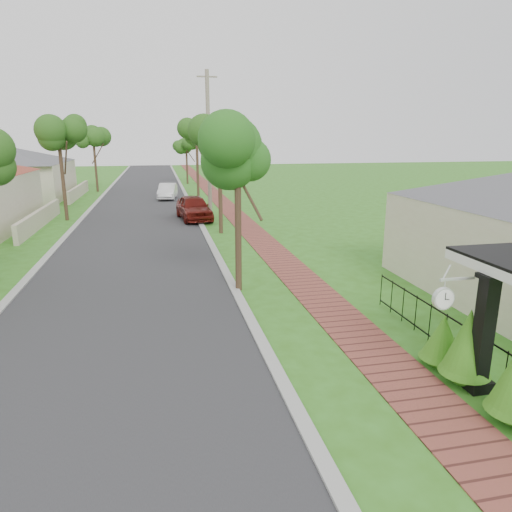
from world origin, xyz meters
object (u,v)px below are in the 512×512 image
object	(u,v)px
porch_post	(483,340)
near_tree	(237,161)
parked_car_white	(168,191)
station_clock	(444,297)
parked_car_red	(194,208)
utility_pole	(209,147)

from	to	relation	value
porch_post	near_tree	size ratio (longest dim) A/B	0.46
parked_car_white	station_clock	distance (m)	32.11
near_tree	station_clock	world-z (taller)	near_tree
porch_post	parked_car_red	world-z (taller)	porch_post
parked_car_white	parked_car_red	bearing A→B (deg)	-75.29
utility_pole	station_clock	xyz separation A→B (m)	(2.49, -20.46, -2.56)
parked_car_white	near_tree	size ratio (longest dim) A/B	0.71
parked_car_red	near_tree	size ratio (longest dim) A/B	0.82
near_tree	parked_car_red	bearing A→B (deg)	91.65
porch_post	parked_car_red	xyz separation A→B (m)	(-4.16, 21.49, -0.35)
porch_post	station_clock	size ratio (longest dim) A/B	2.82
porch_post	parked_car_white	world-z (taller)	porch_post
utility_pole	station_clock	bearing A→B (deg)	-83.06
utility_pole	porch_post	bearing A→B (deg)	-81.31
porch_post	near_tree	xyz separation A→B (m)	(-3.75, 7.33, 3.23)
near_tree	station_clock	bearing A→B (deg)	-66.22
porch_post	utility_pole	xyz separation A→B (m)	(-3.19, 20.86, 3.39)
near_tree	utility_pole	distance (m)	13.54
near_tree	station_clock	distance (m)	7.94
porch_post	near_tree	bearing A→B (deg)	117.09
parked_car_white	utility_pole	distance (m)	12.14
parked_car_red	utility_pole	distance (m)	3.92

